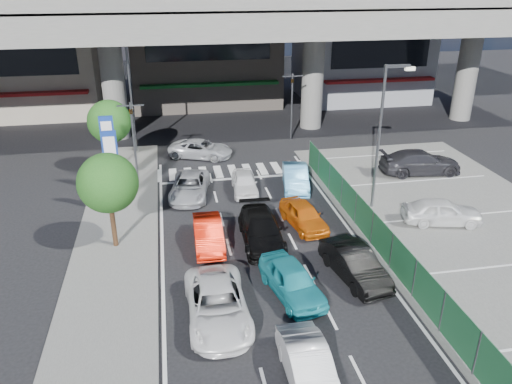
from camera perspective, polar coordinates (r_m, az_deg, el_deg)
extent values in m
plane|color=black|center=(22.20, 2.06, -9.81)|extent=(120.00, 120.00, 0.00)
cube|color=#5B5B59|center=(27.91, 23.84, -4.41)|extent=(12.00, 28.00, 0.06)
cube|color=#5B5B59|center=(25.36, -15.69, -5.97)|extent=(4.00, 30.00, 0.12)
cylinder|color=#60605B|center=(41.03, -15.93, 11.39)|extent=(1.80, 1.80, 8.00)
cylinder|color=#60605B|center=(42.60, 6.48, 12.58)|extent=(1.80, 1.80, 8.00)
cylinder|color=#60605B|center=(48.47, 22.95, 12.27)|extent=(1.80, 1.80, 8.00)
cube|color=#60605B|center=(40.33, -4.78, 19.19)|extent=(64.00, 14.00, 2.00)
cube|color=#60605B|center=(33.50, -3.56, 20.48)|extent=(64.00, 0.40, 0.90)
cube|color=#A09481|center=(51.71, -24.56, 15.49)|extent=(12.00, 10.00, 13.00)
cube|color=maroon|center=(47.41, -25.10, 10.19)|extent=(10.80, 1.60, 0.25)
cube|color=black|center=(46.80, -26.03, 15.35)|extent=(9.60, 0.10, 5.85)
cube|color=gray|center=(51.38, -6.07, 18.49)|extent=(14.00, 10.00, 15.00)
cube|color=#136223|center=(47.05, -5.29, 12.22)|extent=(12.60, 1.60, 0.25)
cube|color=black|center=(46.33, -5.56, 18.85)|extent=(11.20, 0.10, 6.75)
cube|color=gray|center=(54.24, 11.97, 16.82)|extent=(12.00, 10.00, 12.00)
cube|color=maroon|center=(50.09, 13.81, 12.37)|extent=(10.80, 1.60, 0.25)
cube|color=black|center=(49.58, 14.22, 16.68)|extent=(9.60, 0.10, 5.40)
cylinder|color=#595B60|center=(31.60, -13.74, 5.35)|extent=(0.14, 0.14, 5.20)
cube|color=#595B60|center=(30.94, -14.17, 9.56)|extent=(1.60, 0.08, 0.08)
imported|color=black|center=(31.02, -14.12, 9.03)|extent=(0.26, 1.24, 0.50)
cylinder|color=#595B60|center=(39.43, 4.10, 9.65)|extent=(0.14, 0.14, 5.20)
cube|color=#595B60|center=(38.91, 4.20, 13.08)|extent=(1.60, 0.08, 0.08)
imported|color=black|center=(38.97, 4.19, 12.64)|extent=(0.26, 1.24, 0.50)
cylinder|color=#595B60|center=(27.71, 13.83, 5.78)|extent=(0.16, 0.16, 8.00)
cube|color=#595B60|center=(27.05, 15.86, 13.68)|extent=(1.40, 0.15, 0.15)
cube|color=silver|center=(27.38, 17.18, 13.32)|extent=(0.50, 0.22, 0.18)
cylinder|color=#595B60|center=(37.02, -14.06, 10.29)|extent=(0.16, 0.16, 8.00)
cube|color=#595B60|center=(36.30, -13.71, 16.34)|extent=(1.40, 0.15, 0.15)
cube|color=silver|center=(36.29, -12.54, 16.21)|extent=(0.50, 0.22, 0.18)
cylinder|color=#595B60|center=(28.49, -15.76, -0.20)|extent=(0.10, 0.10, 2.20)
cube|color=navy|center=(27.72, -16.24, 3.76)|extent=(0.80, 0.12, 3.00)
cube|color=white|center=(27.66, -16.25, 3.71)|extent=(0.60, 0.02, 2.40)
cylinder|color=#595B60|center=(31.29, -16.09, 1.97)|extent=(0.10, 0.10, 2.20)
cube|color=navy|center=(30.60, -16.54, 5.61)|extent=(0.80, 0.12, 3.00)
cube|color=white|center=(30.53, -16.55, 5.57)|extent=(0.60, 0.02, 2.40)
cylinder|color=#382314|center=(24.82, -15.98, -3.68)|extent=(0.24, 0.24, 2.40)
sphere|color=#184714|center=(23.92, -16.57, 0.99)|extent=(2.80, 2.80, 2.80)
cylinder|color=#382314|center=(34.55, -16.00, 4.24)|extent=(0.24, 0.24, 2.40)
sphere|color=#184714|center=(33.90, -16.42, 7.74)|extent=(2.80, 2.80, 2.80)
imported|color=white|center=(17.13, 6.04, -19.28)|extent=(1.40, 3.92, 1.29)
imported|color=white|center=(19.55, -4.43, -12.68)|extent=(2.32, 4.98, 1.38)
imported|color=teal|center=(20.87, 4.12, -10.02)|extent=(2.43, 4.30, 1.38)
imported|color=black|center=(22.26, 11.22, -8.10)|extent=(2.16, 4.38, 1.38)
imported|color=red|center=(24.40, -5.47, -4.78)|extent=(1.42, 3.91, 1.28)
imported|color=black|center=(24.55, 0.60, -4.34)|extent=(2.07, 4.81, 1.38)
imported|color=#D8630E|center=(26.19, 5.47, -2.66)|extent=(2.15, 3.97, 1.28)
imported|color=#ADAFB4|center=(29.80, -7.58, 0.64)|extent=(2.84, 4.84, 1.26)
imported|color=white|center=(30.13, -1.32, 1.08)|extent=(1.67, 3.67, 1.22)
imported|color=#60B8F0|center=(30.75, 4.53, 1.66)|extent=(2.20, 4.38, 1.38)
imported|color=#B9BDC2|center=(36.07, -6.33, 4.91)|extent=(4.96, 3.64, 1.25)
imported|color=white|center=(28.00, 20.49, -2.08)|extent=(4.32, 2.51, 1.38)
imported|color=#2B2A2F|center=(34.50, 18.28, 3.26)|extent=(5.43, 2.54, 1.53)
cone|color=#FA5A0D|center=(26.87, 13.10, -3.05)|extent=(0.38, 0.38, 0.69)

